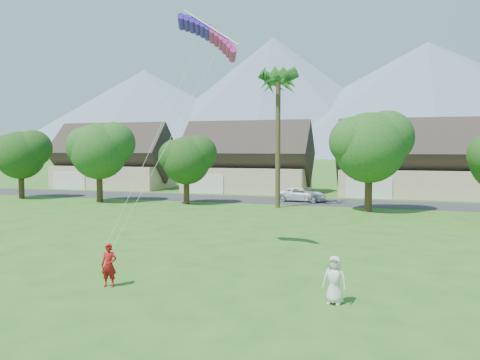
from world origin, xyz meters
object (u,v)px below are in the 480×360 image
at_px(watcher, 335,280).
at_px(parafoil_kite, 210,34).
at_px(parked_car, 302,194).
at_px(kite_flyer, 109,265).

bearing_deg(watcher, parafoil_kite, 149.19).
distance_m(parked_car, parafoil_kite, 27.17).
distance_m(kite_flyer, parked_car, 31.37).
bearing_deg(parked_car, parafoil_kite, -178.72).
xyz_separation_m(kite_flyer, watcher, (8.70, 0.52, -0.01)).
height_order(kite_flyer, parafoil_kite, parafoil_kite).
bearing_deg(watcher, parked_car, 110.63).
distance_m(watcher, parafoil_kite, 13.44).
height_order(kite_flyer, parked_car, kite_flyer).
relative_size(kite_flyer, parked_car, 0.34).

